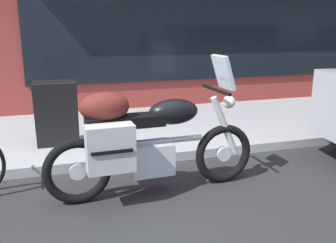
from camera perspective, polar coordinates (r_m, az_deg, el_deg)
name	(u,v)px	position (r m, az deg, el deg)	size (l,w,h in m)	color
ground_plane	(136,209)	(3.62, -4.91, -13.37)	(80.00, 80.00, 0.00)	#292929
touring_motorcycle	(144,138)	(3.68, -3.75, -2.61)	(2.24, 0.71, 1.41)	black
sandwich_board_sign	(57,114)	(5.11, -16.84, 1.09)	(0.55, 0.40, 0.88)	black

